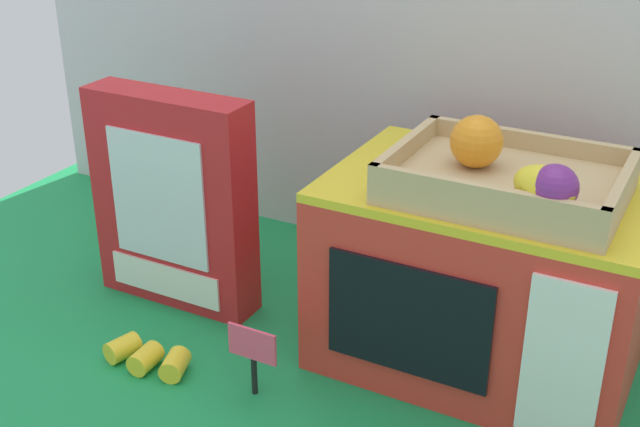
% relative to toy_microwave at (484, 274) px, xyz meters
% --- Properties ---
extents(ground_plane, '(1.70, 1.70, 0.00)m').
position_rel_toy_microwave_xyz_m(ground_plane, '(-0.16, -0.03, -0.13)').
color(ground_plane, '#198C47').
rests_on(ground_plane, ground).
extents(display_back_panel, '(1.61, 0.03, 0.77)m').
position_rel_toy_microwave_xyz_m(display_back_panel, '(-0.16, 0.26, 0.25)').
color(display_back_panel, silver).
rests_on(display_back_panel, ground).
extents(toy_microwave, '(0.41, 0.29, 0.26)m').
position_rel_toy_microwave_xyz_m(toy_microwave, '(0.00, 0.00, 0.00)').
color(toy_microwave, red).
rests_on(toy_microwave, ground).
extents(food_groups_crate, '(0.28, 0.21, 0.09)m').
position_rel_toy_microwave_xyz_m(food_groups_crate, '(0.03, -0.04, 0.16)').
color(food_groups_crate, tan).
rests_on(food_groups_crate, toy_microwave).
extents(cookie_set_box, '(0.26, 0.07, 0.33)m').
position_rel_toy_microwave_xyz_m(cookie_set_box, '(-0.46, -0.06, 0.03)').
color(cookie_set_box, red).
rests_on(cookie_set_box, ground).
extents(price_sign, '(0.07, 0.01, 0.10)m').
position_rel_toy_microwave_xyz_m(price_sign, '(-0.23, -0.22, -0.06)').
color(price_sign, black).
rests_on(price_sign, ground).
extents(loose_toy_banana, '(0.13, 0.06, 0.03)m').
position_rel_toy_microwave_xyz_m(loose_toy_banana, '(-0.39, -0.24, -0.11)').
color(loose_toy_banana, yellow).
rests_on(loose_toy_banana, ground).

